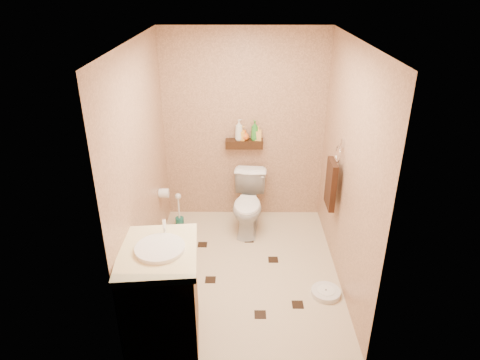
{
  "coord_description": "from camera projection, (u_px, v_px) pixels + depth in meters",
  "views": [
    {
      "loc": [
        -0.02,
        -3.77,
        2.91
      ],
      "look_at": [
        -0.05,
        0.25,
        0.97
      ],
      "focal_mm": 32.0,
      "sensor_mm": 36.0,
      "label": 1
    }
  ],
  "objects": [
    {
      "name": "bottle_d",
      "position": [
        255.0,
        130.0,
        5.2
      ],
      "size": [
        0.12,
        0.12,
        0.25
      ],
      "primitive_type": "imported",
      "rotation": [
        0.0,
        0.0,
        3.41
      ],
      "color": "#2E822B",
      "rests_on": "wall_shelf"
    },
    {
      "name": "wall_front",
      "position": [
        245.0,
        243.0,
        3.02
      ],
      "size": [
        2.0,
        0.04,
        2.4
      ],
      "primitive_type": "cube",
      "color": "tan",
      "rests_on": "ground"
    },
    {
      "name": "bathroom_scale",
      "position": [
        326.0,
        292.0,
        4.29
      ],
      "size": [
        0.36,
        0.36,
        0.06
      ],
      "rotation": [
        0.0,
        0.0,
        -0.26
      ],
      "color": "silver",
      "rests_on": "ground"
    },
    {
      "name": "ceiling",
      "position": [
        245.0,
        41.0,
        3.62
      ],
      "size": [
        2.0,
        2.5,
        0.02
      ],
      "primitive_type": "cube",
      "color": "white",
      "rests_on": "wall_back"
    },
    {
      "name": "bottle_c",
      "position": [
        245.0,
        135.0,
        5.23
      ],
      "size": [
        0.13,
        0.13,
        0.13
      ],
      "primitive_type": "imported",
      "rotation": [
        0.0,
        0.0,
        0.42
      ],
      "color": "#D85A19",
      "rests_on": "wall_shelf"
    },
    {
      "name": "wall_shelf",
      "position": [
        244.0,
        144.0,
        5.28
      ],
      "size": [
        0.46,
        0.14,
        0.1
      ],
      "primitive_type": "cube",
      "color": "#331F0E",
      "rests_on": "wall_back"
    },
    {
      "name": "wall_back",
      "position": [
        244.0,
        128.0,
        5.27
      ],
      "size": [
        2.0,
        0.04,
        2.4
      ],
      "primitive_type": "cube",
      "color": "tan",
      "rests_on": "ground"
    },
    {
      "name": "ground",
      "position": [
        244.0,
        270.0,
        4.67
      ],
      "size": [
        2.5,
        2.5,
        0.0
      ],
      "primitive_type": "plane",
      "color": "beige",
      "rests_on": "ground"
    },
    {
      "name": "bottle_a",
      "position": [
        239.0,
        130.0,
        5.2
      ],
      "size": [
        0.14,
        0.14,
        0.26
      ],
      "primitive_type": "imported",
      "rotation": [
        0.0,
        0.0,
        2.3
      ],
      "color": "silver",
      "rests_on": "wall_shelf"
    },
    {
      "name": "floor_accents",
      "position": [
        247.0,
        271.0,
        4.64
      ],
      "size": [
        1.13,
        1.37,
        0.01
      ],
      "color": "black",
      "rests_on": "ground"
    },
    {
      "name": "towel_ring",
      "position": [
        331.0,
        182.0,
        4.47
      ],
      "size": [
        0.12,
        0.3,
        0.76
      ],
      "color": "silver",
      "rests_on": "wall_right"
    },
    {
      "name": "toilet_paper",
      "position": [
        164.0,
        193.0,
        5.0
      ],
      "size": [
        0.12,
        0.11,
        0.12
      ],
      "color": "silver",
      "rests_on": "wall_left"
    },
    {
      "name": "wall_left",
      "position": [
        142.0,
        169.0,
        4.15
      ],
      "size": [
        0.04,
        2.5,
        2.4
      ],
      "primitive_type": "cube",
      "color": "tan",
      "rests_on": "ground"
    },
    {
      "name": "toilet",
      "position": [
        248.0,
        204.0,
        5.26
      ],
      "size": [
        0.46,
        0.74,
        0.72
      ],
      "primitive_type": "imported",
      "rotation": [
        0.0,
        0.0,
        -0.09
      ],
      "color": "white",
      "rests_on": "ground"
    },
    {
      "name": "bottle_e",
      "position": [
        258.0,
        133.0,
        5.21
      ],
      "size": [
        0.09,
        0.09,
        0.18
      ],
      "primitive_type": "imported",
      "rotation": [
        0.0,
        0.0,
        4.66
      ],
      "color": "#EEB24F",
      "rests_on": "wall_shelf"
    },
    {
      "name": "wall_right",
      "position": [
        348.0,
        170.0,
        4.14
      ],
      "size": [
        0.04,
        2.5,
        2.4
      ],
      "primitive_type": "cube",
      "color": "tan",
      "rests_on": "ground"
    },
    {
      "name": "toilet_brush",
      "position": [
        179.0,
        215.0,
        5.41
      ],
      "size": [
        0.11,
        0.11,
        0.47
      ],
      "color": "#175E51",
      "rests_on": "ground"
    },
    {
      "name": "vanity",
      "position": [
        162.0,
        294.0,
        3.61
      ],
      "size": [
        0.69,
        0.81,
        1.07
      ],
      "rotation": [
        0.0,
        0.0,
        0.09
      ],
      "color": "brown",
      "rests_on": "ground"
    },
    {
      "name": "bottle_b",
      "position": [
        242.0,
        133.0,
        5.22
      ],
      "size": [
        0.09,
        0.09,
        0.18
      ],
      "primitive_type": "imported",
      "rotation": [
        0.0,
        0.0,
        1.47
      ],
      "color": "gold",
      "rests_on": "wall_shelf"
    }
  ]
}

